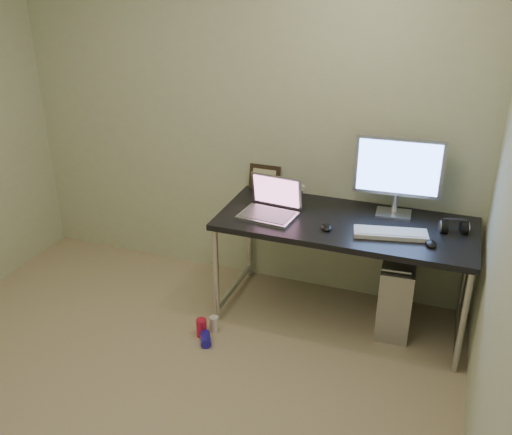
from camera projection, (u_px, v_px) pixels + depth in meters
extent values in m
plane|color=tan|center=(128.00, 421.00, 3.15)|extent=(3.50, 3.50, 0.00)
cube|color=beige|center=(241.00, 120.00, 4.11)|extent=(3.50, 0.02, 2.50)
cube|color=beige|center=(512.00, 285.00, 2.08)|extent=(0.02, 3.50, 2.50)
cube|color=black|center=(346.00, 224.00, 3.75)|extent=(1.68, 0.73, 0.04)
cylinder|color=silver|center=(216.00, 276.00, 3.88)|extent=(0.04, 0.04, 0.71)
cylinder|color=silver|center=(250.00, 235.00, 4.43)|extent=(0.04, 0.04, 0.71)
cylinder|color=silver|center=(463.00, 323.00, 3.38)|extent=(0.04, 0.04, 0.71)
cylinder|color=silver|center=(466.00, 271.00, 3.94)|extent=(0.04, 0.04, 0.71)
cylinder|color=silver|center=(235.00, 286.00, 4.27)|extent=(0.04, 0.65, 0.04)
cylinder|color=silver|center=(458.00, 330.00, 3.77)|extent=(0.04, 0.65, 0.04)
cube|color=silver|center=(396.00, 292.00, 3.87)|extent=(0.24, 0.50, 0.51)
cylinder|color=silver|center=(396.00, 271.00, 3.58)|extent=(0.18, 0.04, 0.02)
cylinder|color=silver|center=(404.00, 243.00, 3.93)|extent=(0.18, 0.04, 0.02)
cylinder|color=black|center=(396.00, 254.00, 4.06)|extent=(0.01, 0.16, 0.69)
cylinder|color=black|center=(409.00, 260.00, 4.02)|extent=(0.02, 0.11, 0.71)
cylinder|color=red|center=(202.00, 328.00, 3.83)|extent=(0.08, 0.08, 0.13)
cylinder|color=white|center=(214.00, 324.00, 3.88)|extent=(0.07, 0.07, 0.11)
cylinder|color=#251BC4|center=(206.00, 339.00, 3.76)|extent=(0.12, 0.14, 0.07)
cube|color=silver|center=(268.00, 216.00, 3.80)|extent=(0.39, 0.29, 0.02)
cube|color=slate|center=(268.00, 214.00, 3.79)|extent=(0.34, 0.24, 0.00)
cube|color=gray|center=(277.00, 191.00, 3.86)|extent=(0.37, 0.09, 0.23)
cube|color=#7B465F|center=(276.00, 191.00, 3.85)|extent=(0.33, 0.07, 0.20)
cube|color=silver|center=(393.00, 214.00, 3.83)|extent=(0.24, 0.18, 0.02)
cylinder|color=silver|center=(395.00, 203.00, 3.82)|extent=(0.04, 0.04, 0.13)
cube|color=silver|center=(399.00, 167.00, 3.70)|extent=(0.57, 0.07, 0.40)
cube|color=#5B86E8|center=(398.00, 168.00, 3.68)|extent=(0.52, 0.04, 0.34)
cube|color=silver|center=(391.00, 233.00, 3.55)|extent=(0.47, 0.24, 0.03)
ellipsoid|color=black|center=(431.00, 243.00, 3.43)|extent=(0.09, 0.12, 0.04)
ellipsoid|color=black|center=(327.00, 226.00, 3.63)|extent=(0.10, 0.13, 0.04)
cylinder|color=black|center=(444.00, 226.00, 3.61)|extent=(0.06, 0.11, 0.10)
cylinder|color=black|center=(464.00, 229.00, 3.57)|extent=(0.06, 0.11, 0.10)
cube|color=black|center=(455.00, 220.00, 3.56)|extent=(0.13, 0.04, 0.01)
cube|color=black|center=(265.00, 178.00, 4.21)|extent=(0.23, 0.07, 0.19)
cylinder|color=silver|center=(302.00, 194.00, 4.05)|extent=(0.01, 0.01, 0.08)
cylinder|color=silver|center=(302.00, 188.00, 4.03)|extent=(0.04, 0.03, 0.04)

